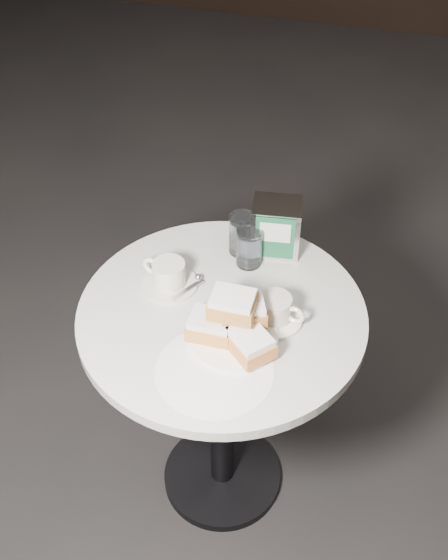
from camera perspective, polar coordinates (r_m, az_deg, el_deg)
ground at (r=2.28m, az=-0.14°, el=-15.78°), size 7.00×7.00×0.00m
cafe_table at (r=1.83m, az=-0.17°, el=-6.89°), size 0.70×0.70×0.74m
sugar_spill at (r=1.56m, az=-0.75°, el=-7.36°), size 0.29×0.29×0.00m
beignet_plate at (r=1.59m, az=0.82°, el=-3.71°), size 0.26×0.26×0.13m
coffee_cup_left at (r=1.74m, az=-4.51°, el=0.32°), size 0.17×0.17×0.07m
coffee_cup_right at (r=1.65m, az=4.18°, el=-2.53°), size 0.16×0.16×0.07m
water_glass_left at (r=1.82m, az=1.48°, el=3.72°), size 0.09×0.09×0.11m
water_glass_right at (r=1.78m, az=2.05°, el=2.65°), size 0.08×0.08×0.11m
napkin_dispenser at (r=1.82m, az=4.28°, el=4.29°), size 0.14×0.12×0.15m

